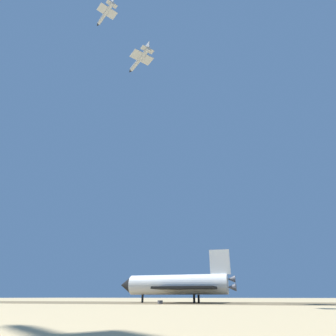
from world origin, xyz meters
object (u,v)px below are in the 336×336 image
Objects in this scene: space_shuttle at (176,285)px; chase_jet_trailing at (106,13)px; ground_support_crate at (160,302)px; ground_crew_near_nose at (194,299)px; chase_jet_right_wing at (140,59)px.

space_shuttle is 2.63× the size of chase_jet_trailing.
space_shuttle is 115.74m from chase_jet_trailing.
ground_crew_near_nose is at bearing -89.93° from ground_support_crate.
ground_crew_near_nose is 28.18m from ground_support_crate.
chase_jet_right_wing reaches higher than space_shuttle.
chase_jet_trailing is 8.54× the size of ground_crew_near_nose.
ground_support_crate is at bearing -96.42° from chase_jet_right_wing.
space_shuttle is at bearing -85.83° from ground_support_crate.
space_shuttle is at bearing -107.71° from chase_jet_trailing.
chase_jet_right_wing is at bearing -115.34° from ground_crew_near_nose.
chase_jet_right_wing is 8.35× the size of ground_crew_near_nose.
ground_crew_near_nose is at bearing -101.49° from space_shuttle.
ground_crew_near_nose is at bearing -95.76° from chase_jet_trailing.
ground_crew_near_nose is at bearing -67.93° from chase_jet_right_wing.
ground_crew_near_nose is 1.05× the size of ground_support_crate.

